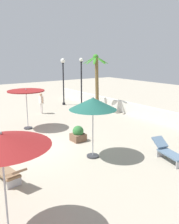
{
  "coord_description": "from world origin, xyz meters",
  "views": [
    {
      "loc": [
        11.14,
        -4.95,
        4.62
      ],
      "look_at": [
        0.0,
        3.02,
        1.4
      ],
      "focal_mm": 39.56,
      "sensor_mm": 36.0,
      "label": 1
    }
  ],
  "objects_px": {
    "lamp_post_0": "(81,80)",
    "lounge_chair_0": "(168,151)",
    "palm_tree_0": "(97,76)",
    "patio_umbrella_2": "(1,141)",
    "patio_umbrella_0": "(26,94)",
    "guest_0": "(41,101)",
    "lamp_post_1": "(63,74)",
    "patio_umbrella_1": "(93,104)",
    "planter": "(78,134)",
    "lounge_chair_1": "(8,173)"
  },
  "relations": [
    {
      "from": "patio_umbrella_1",
      "to": "palm_tree_0",
      "type": "distance_m",
      "value": 8.8
    },
    {
      "from": "guest_0",
      "to": "patio_umbrella_2",
      "type": "bearing_deg",
      "value": -28.36
    },
    {
      "from": "patio_umbrella_1",
      "to": "lamp_post_0",
      "type": "distance_m",
      "value": 10.32
    },
    {
      "from": "palm_tree_0",
      "to": "lounge_chair_0",
      "type": "relative_size",
      "value": 2.38
    },
    {
      "from": "lamp_post_0",
      "to": "patio_umbrella_2",
      "type": "bearing_deg",
      "value": -40.82
    },
    {
      "from": "patio_umbrella_1",
      "to": "patio_umbrella_2",
      "type": "height_order",
      "value": "patio_umbrella_2"
    },
    {
      "from": "palm_tree_0",
      "to": "planter",
      "type": "distance_m",
      "value": 7.2
    },
    {
      "from": "palm_tree_0",
      "to": "guest_0",
      "type": "xyz_separation_m",
      "value": [
        -2.27,
        -3.74,
        -1.96
      ]
    },
    {
      "from": "patio_umbrella_0",
      "to": "guest_0",
      "type": "distance_m",
      "value": 4.23
    },
    {
      "from": "lamp_post_1",
      "to": "lounge_chair_1",
      "type": "relative_size",
      "value": 2.22
    },
    {
      "from": "patio_umbrella_0",
      "to": "lounge_chair_0",
      "type": "distance_m",
      "value": 8.99
    },
    {
      "from": "palm_tree_0",
      "to": "lamp_post_1",
      "type": "relative_size",
      "value": 1.09
    },
    {
      "from": "lamp_post_0",
      "to": "lounge_chair_0",
      "type": "height_order",
      "value": "lamp_post_0"
    },
    {
      "from": "planter",
      "to": "lounge_chair_1",
      "type": "bearing_deg",
      "value": -62.99
    },
    {
      "from": "patio_umbrella_2",
      "to": "planter",
      "type": "height_order",
      "value": "patio_umbrella_2"
    },
    {
      "from": "patio_umbrella_2",
      "to": "lounge_chair_0",
      "type": "height_order",
      "value": "patio_umbrella_2"
    },
    {
      "from": "patio_umbrella_0",
      "to": "palm_tree_0",
      "type": "bearing_deg",
      "value": 98.83
    },
    {
      "from": "palm_tree_0",
      "to": "lounge_chair_0",
      "type": "xyz_separation_m",
      "value": [
        9.13,
        -2.89,
        -2.56
      ]
    },
    {
      "from": "lounge_chair_1",
      "to": "palm_tree_0",
      "type": "bearing_deg",
      "value": 126.94
    },
    {
      "from": "patio_umbrella_2",
      "to": "lamp_post_1",
      "type": "bearing_deg",
      "value": 145.42
    },
    {
      "from": "lamp_post_0",
      "to": "lounge_chair_0",
      "type": "xyz_separation_m",
      "value": [
        11.08,
        -2.76,
        -2.07
      ]
    },
    {
      "from": "lamp_post_0",
      "to": "lamp_post_1",
      "type": "xyz_separation_m",
      "value": [
        -2.4,
        -0.38,
        0.36
      ]
    },
    {
      "from": "lounge_chair_1",
      "to": "guest_0",
      "type": "bearing_deg",
      "value": 148.93
    },
    {
      "from": "patio_umbrella_1",
      "to": "lamp_post_0",
      "type": "bearing_deg",
      "value": 149.12
    },
    {
      "from": "planter",
      "to": "lounge_chair_0",
      "type": "bearing_deg",
      "value": 23.32
    },
    {
      "from": "lamp_post_1",
      "to": "palm_tree_0",
      "type": "bearing_deg",
      "value": 6.79
    },
    {
      "from": "palm_tree_0",
      "to": "lounge_chair_1",
      "type": "distance_m",
      "value": 11.96
    },
    {
      "from": "patio_umbrella_0",
      "to": "patio_umbrella_1",
      "type": "bearing_deg",
      "value": 7.0
    },
    {
      "from": "patio_umbrella_0",
      "to": "patio_umbrella_1",
      "type": "height_order",
      "value": "patio_umbrella_1"
    },
    {
      "from": "lounge_chair_0",
      "to": "planter",
      "type": "distance_m",
      "value": 4.82
    },
    {
      "from": "lounge_chair_1",
      "to": "planter",
      "type": "relative_size",
      "value": 2.25
    },
    {
      "from": "patio_umbrella_0",
      "to": "palm_tree_0",
      "type": "xyz_separation_m",
      "value": [
        -0.96,
        6.16,
        0.72
      ]
    },
    {
      "from": "palm_tree_0",
      "to": "guest_0",
      "type": "bearing_deg",
      "value": -121.32
    },
    {
      "from": "patio_umbrella_1",
      "to": "lamp_post_0",
      "type": "xyz_separation_m",
      "value": [
        -8.86,
        5.3,
        -0.01
      ]
    },
    {
      "from": "patio_umbrella_2",
      "to": "guest_0",
      "type": "bearing_deg",
      "value": 151.64
    },
    {
      "from": "patio_umbrella_2",
      "to": "lamp_post_0",
      "type": "xyz_separation_m",
      "value": [
        -11.67,
        10.08,
        -0.14
      ]
    },
    {
      "from": "patio_umbrella_1",
      "to": "lounge_chair_1",
      "type": "height_order",
      "value": "patio_umbrella_1"
    },
    {
      "from": "palm_tree_0",
      "to": "planter",
      "type": "xyz_separation_m",
      "value": [
        4.71,
        -4.8,
        -2.57
      ]
    },
    {
      "from": "patio_umbrella_1",
      "to": "lamp_post_0",
      "type": "height_order",
      "value": "lamp_post_0"
    },
    {
      "from": "patio_umbrella_2",
      "to": "planter",
      "type": "relative_size",
      "value": 3.36
    },
    {
      "from": "lounge_chair_0",
      "to": "guest_0",
      "type": "bearing_deg",
      "value": -175.77
    },
    {
      "from": "patio_umbrella_1",
      "to": "lamp_post_1",
      "type": "height_order",
      "value": "lamp_post_1"
    },
    {
      "from": "palm_tree_0",
      "to": "patio_umbrella_2",
      "type": "bearing_deg",
      "value": -46.4
    },
    {
      "from": "patio_umbrella_0",
      "to": "palm_tree_0",
      "type": "distance_m",
      "value": 6.28
    },
    {
      "from": "lounge_chair_1",
      "to": "patio_umbrella_1",
      "type": "bearing_deg",
      "value": 91.6
    },
    {
      "from": "guest_0",
      "to": "palm_tree_0",
      "type": "bearing_deg",
      "value": 58.68
    },
    {
      "from": "palm_tree_0",
      "to": "guest_0",
      "type": "relative_size",
      "value": 2.81
    },
    {
      "from": "patio_umbrella_2",
      "to": "lamp_post_1",
      "type": "distance_m",
      "value": 17.09
    },
    {
      "from": "lounge_chair_0",
      "to": "palm_tree_0",
      "type": "bearing_deg",
      "value": 162.42
    },
    {
      "from": "palm_tree_0",
      "to": "lamp_post_0",
      "type": "relative_size",
      "value": 1.07
    }
  ]
}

